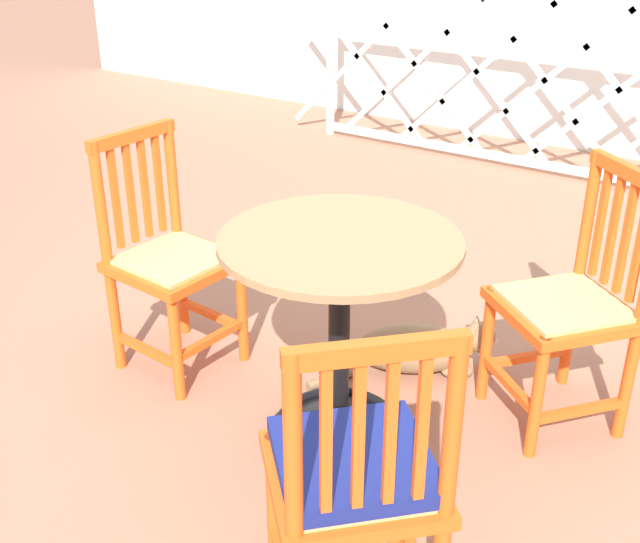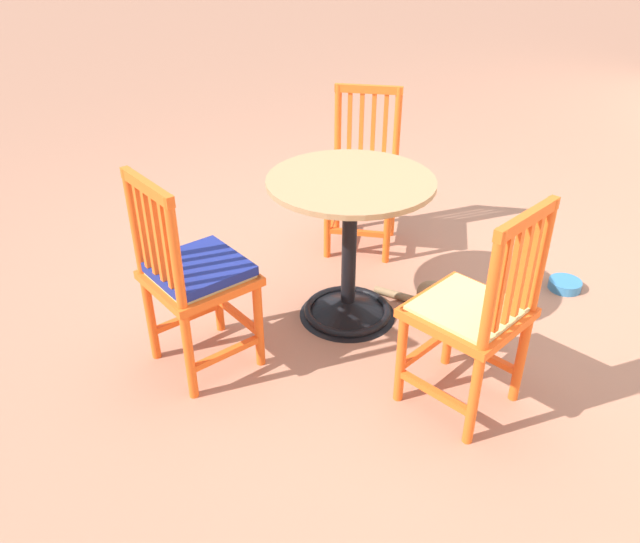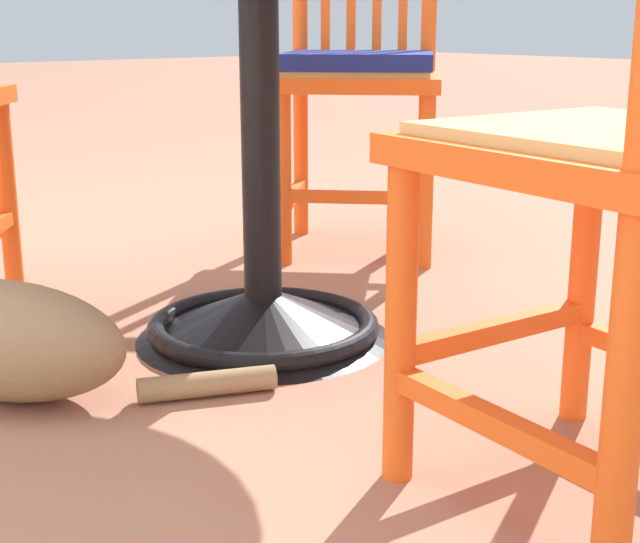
% 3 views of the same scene
% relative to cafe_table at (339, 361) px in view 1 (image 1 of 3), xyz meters
% --- Properties ---
extents(ground_plane, '(24.00, 24.00, 0.00)m').
position_rel_cafe_table_xyz_m(ground_plane, '(-0.11, -0.04, -0.28)').
color(ground_plane, '#A36B51').
extents(lattice_fence_panel, '(3.34, 0.06, 1.19)m').
position_rel_cafe_table_xyz_m(lattice_fence_panel, '(-0.61, 2.99, 0.31)').
color(lattice_fence_panel, white).
rests_on(lattice_fence_panel, ground_plane).
extents(cafe_table, '(0.76, 0.76, 0.73)m').
position_rel_cafe_table_xyz_m(cafe_table, '(0.00, 0.00, 0.00)').
color(cafe_table, black).
rests_on(cafe_table, ground_plane).
extents(orange_chair_near_fence, '(0.57, 0.57, 0.91)m').
position_rel_cafe_table_xyz_m(orange_chair_near_fence, '(0.44, -0.62, 0.16)').
color(orange_chair_near_fence, '#EA5619').
rests_on(orange_chair_near_fence, ground_plane).
extents(orange_chair_at_corner, '(0.56, 0.56, 0.91)m').
position_rel_cafe_table_xyz_m(orange_chair_at_corner, '(0.59, 0.51, 0.15)').
color(orange_chair_at_corner, '#EA5619').
rests_on(orange_chair_at_corner, ground_plane).
extents(orange_chair_facing_out, '(0.43, 0.43, 0.91)m').
position_rel_cafe_table_xyz_m(orange_chair_facing_out, '(-0.77, 0.03, 0.15)').
color(orange_chair_facing_out, '#EA5619').
rests_on(orange_chair_facing_out, ground_plane).
extents(tabby_cat, '(0.55, 0.56, 0.23)m').
position_rel_cafe_table_xyz_m(tabby_cat, '(0.07, 0.50, -0.19)').
color(tabby_cat, '#8E704C').
rests_on(tabby_cat, ground_plane).
extents(pet_water_bowl, '(0.17, 0.17, 0.05)m').
position_rel_cafe_table_xyz_m(pet_water_bowl, '(-0.35, 1.14, -0.26)').
color(pet_water_bowl, teal).
rests_on(pet_water_bowl, ground_plane).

